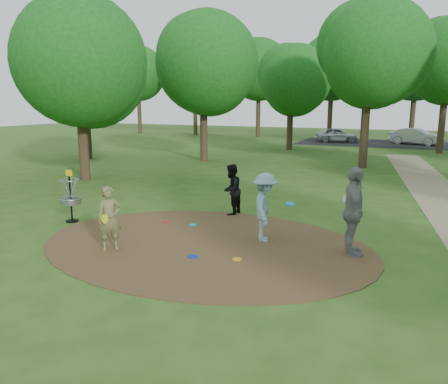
% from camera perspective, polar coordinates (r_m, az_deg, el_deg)
% --- Properties ---
extents(ground, '(100.00, 100.00, 0.00)m').
position_cam_1_polar(ground, '(10.89, -2.58, -6.85)').
color(ground, '#2D5119').
rests_on(ground, ground).
extents(dirt_clearing, '(8.40, 8.40, 0.02)m').
position_cam_1_polar(dirt_clearing, '(10.89, -2.58, -6.80)').
color(dirt_clearing, '#47301C').
rests_on(dirt_clearing, ground).
extents(parking_lot, '(14.00, 8.00, 0.01)m').
position_cam_1_polar(parking_lot, '(39.47, 20.16, 5.97)').
color(parking_lot, black).
rests_on(parking_lot, ground).
extents(player_observer_with_disc, '(0.66, 0.66, 1.54)m').
position_cam_1_polar(player_observer_with_disc, '(10.63, -14.72, -3.37)').
color(player_observer_with_disc, olive).
rests_on(player_observer_with_disc, ground).
extents(player_throwing_with_disc, '(1.26, 1.27, 1.74)m').
position_cam_1_polar(player_throwing_with_disc, '(10.97, 5.36, -2.02)').
color(player_throwing_with_disc, '#7FADBE').
rests_on(player_throwing_with_disc, ground).
extents(player_walking_with_disc, '(0.63, 0.79, 1.58)m').
position_cam_1_polar(player_walking_with_disc, '(13.53, 0.96, 0.31)').
color(player_walking_with_disc, black).
rests_on(player_walking_with_disc, ground).
extents(player_waiting_with_disc, '(0.81, 1.29, 2.05)m').
position_cam_1_polar(player_waiting_with_disc, '(10.29, 16.55, -2.50)').
color(player_waiting_with_disc, gray).
rests_on(player_waiting_with_disc, ground).
extents(disc_ground_cyan, '(0.22, 0.22, 0.02)m').
position_cam_1_polar(disc_ground_cyan, '(12.48, -4.13, -4.30)').
color(disc_ground_cyan, '#16ABB5').
rests_on(disc_ground_cyan, dirt_clearing).
extents(disc_ground_blue, '(0.22, 0.22, 0.02)m').
position_cam_1_polar(disc_ground_blue, '(10.01, -4.13, -8.40)').
color(disc_ground_blue, '#0B21CB').
rests_on(disc_ground_blue, dirt_clearing).
extents(disc_ground_red, '(0.22, 0.22, 0.02)m').
position_cam_1_polar(disc_ground_red, '(12.84, -7.52, -3.92)').
color(disc_ground_red, red).
rests_on(disc_ground_red, dirt_clearing).
extents(car_left, '(3.99, 2.60, 1.26)m').
position_cam_1_polar(car_left, '(39.60, 14.45, 7.25)').
color(car_left, '#B8BBC0').
rests_on(car_left, ground).
extents(car_right, '(4.35, 2.55, 1.35)m').
position_cam_1_polar(car_right, '(39.29, 23.79, 6.66)').
color(car_right, '#ABAEB3').
rests_on(car_right, ground).
extents(disc_ground_orange, '(0.22, 0.22, 0.02)m').
position_cam_1_polar(disc_ground_orange, '(9.82, 1.69, -8.79)').
color(disc_ground_orange, orange).
rests_on(disc_ground_orange, dirt_clearing).
extents(disc_golf_basket, '(0.63, 0.63, 1.54)m').
position_cam_1_polar(disc_golf_basket, '(13.45, -19.44, -0.07)').
color(disc_golf_basket, black).
rests_on(disc_golf_basket, ground).
extents(tree_ring, '(36.89, 45.38, 8.71)m').
position_cam_1_polar(tree_ring, '(18.11, 13.53, 16.64)').
color(tree_ring, '#332316').
rests_on(tree_ring, ground).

